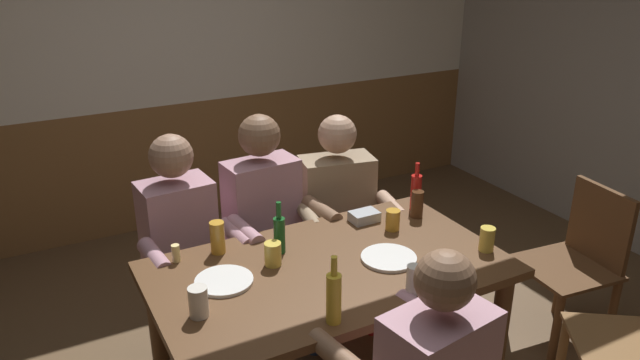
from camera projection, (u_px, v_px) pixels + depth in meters
name	position (u px, v px, depth m)	size (l,w,h in m)	color
back_wall_wainscot	(181.00, 162.00, 4.68)	(5.29, 0.12, 0.94)	brown
dining_table	(329.00, 289.00, 2.67)	(1.53, 0.89, 0.77)	brown
person_0	(184.00, 243.00, 3.02)	(0.51, 0.55, 1.22)	#B78493
person_1	(269.00, 221.00, 3.21)	(0.54, 0.54, 1.26)	#B78493
person_2	(340.00, 209.00, 3.42)	(0.59, 0.59, 1.19)	#997F60
chair_empty_near_right	(577.00, 261.00, 3.25)	(0.48, 0.48, 0.88)	brown
table_candle	(176.00, 253.00, 2.65)	(0.04, 0.04, 0.08)	#F9E08C
condiment_caddy	(364.00, 216.00, 3.03)	(0.14, 0.10, 0.05)	#B2B7BC
plate_0	(224.00, 281.00, 2.50)	(0.24, 0.24, 0.01)	white
plate_1	(389.00, 258.00, 2.68)	(0.25, 0.25, 0.01)	white
bottle_0	(279.00, 233.00, 2.71)	(0.05, 0.05, 0.25)	#195923
bottle_1	(334.00, 297.00, 2.21)	(0.06, 0.06, 0.27)	gold
bottle_2	(416.00, 191.00, 3.14)	(0.06, 0.06, 0.26)	red
pint_glass_0	(198.00, 302.00, 2.27)	(0.07, 0.07, 0.12)	white
pint_glass_1	(218.00, 237.00, 2.72)	(0.07, 0.07, 0.15)	gold
pint_glass_2	(417.00, 204.00, 3.06)	(0.06, 0.06, 0.14)	#4C2D19
pint_glass_3	(393.00, 220.00, 2.94)	(0.07, 0.07, 0.10)	gold
pint_glass_4	(414.00, 279.00, 2.41)	(0.06, 0.06, 0.12)	white
pint_glass_5	(487.00, 239.00, 2.74)	(0.07, 0.07, 0.11)	#E5C64C
pint_glass_6	(273.00, 254.00, 2.62)	(0.07, 0.07, 0.11)	#E5C64C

